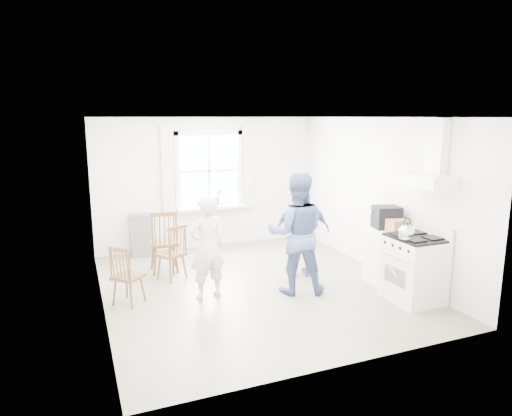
{
  "coord_description": "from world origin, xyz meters",
  "views": [
    {
      "loc": [
        -2.5,
        -6.27,
        2.61
      ],
      "look_at": [
        0.1,
        0.2,
        1.21
      ],
      "focal_mm": 32.0,
      "sensor_mm": 36.0,
      "label": 1
    }
  ],
  "objects": [
    {
      "name": "room_shell",
      "position": [
        0.0,
        0.0,
        1.3
      ],
      "size": [
        4.62,
        5.12,
        2.64
      ],
      "color": "gray",
      "rests_on": "ground"
    },
    {
      "name": "window_assembly",
      "position": [
        0.0,
        2.45,
        1.46
      ],
      "size": [
        1.88,
        0.24,
        1.7
      ],
      "color": "white",
      "rests_on": "room_shell"
    },
    {
      "name": "range_hood",
      "position": [
        2.07,
        -1.35,
        1.9
      ],
      "size": [
        0.45,
        0.76,
        0.94
      ],
      "color": "white",
      "rests_on": "room_shell"
    },
    {
      "name": "shelf_unit",
      "position": [
        -1.4,
        2.33,
        0.4
      ],
      "size": [
        0.4,
        0.3,
        0.8
      ],
      "primitive_type": "cube",
      "color": "slate",
      "rests_on": "ground"
    },
    {
      "name": "gas_stove",
      "position": [
        1.91,
        -1.35,
        0.48
      ],
      "size": [
        0.68,
        0.76,
        1.12
      ],
      "color": "white",
      "rests_on": "ground"
    },
    {
      "name": "kettle",
      "position": [
        1.67,
        -1.42,
        1.05
      ],
      "size": [
        0.22,
        0.22,
        0.31
      ],
      "color": "silver",
      "rests_on": "gas_stove"
    },
    {
      "name": "low_cabinet",
      "position": [
        1.98,
        -0.65,
        0.45
      ],
      "size": [
        0.5,
        0.55,
        0.9
      ],
      "primitive_type": "cube",
      "color": "white",
      "rests_on": "ground"
    },
    {
      "name": "stereo_stack",
      "position": [
        1.97,
        -0.6,
        1.07
      ],
      "size": [
        0.46,
        0.43,
        0.34
      ],
      "color": "black",
      "rests_on": "low_cabinet"
    },
    {
      "name": "cardboard_box",
      "position": [
        1.98,
        -0.86,
        0.99
      ],
      "size": [
        0.3,
        0.22,
        0.19
      ],
      "primitive_type": "cube",
      "rotation": [
        0.0,
        0.0,
        0.04
      ],
      "color": "#AB7552",
      "rests_on": "low_cabinet"
    },
    {
      "name": "windsor_chair_a",
      "position": [
        -1.17,
        1.15,
        0.66
      ],
      "size": [
        0.48,
        0.47,
        1.08
      ],
      "color": "#4E3119",
      "rests_on": "ground"
    },
    {
      "name": "windsor_chair_b",
      "position": [
        -1.97,
        -0.01,
        0.53
      ],
      "size": [
        0.51,
        0.51,
        0.87
      ],
      "color": "#4E3119",
      "rests_on": "ground"
    },
    {
      "name": "windsor_chair_c",
      "position": [
        -1.08,
        0.74,
        0.56
      ],
      "size": [
        0.52,
        0.52,
        0.92
      ],
      "color": "#4E3119",
      "rests_on": "ground"
    },
    {
      "name": "person_left",
      "position": [
        -0.8,
        -0.15,
        0.76
      ],
      "size": [
        0.64,
        0.64,
        1.52
      ],
      "primitive_type": "imported",
      "rotation": [
        0.0,
        0.0,
        3.32
      ],
      "color": "silver",
      "rests_on": "ground"
    },
    {
      "name": "person_mid",
      "position": [
        0.5,
        -0.42,
        0.91
      ],
      "size": [
        1.14,
        1.14,
        1.82
      ],
      "primitive_type": "imported",
      "rotation": [
        0.0,
        0.0,
        2.79
      ],
      "color": "#495A89",
      "rests_on": "ground"
    },
    {
      "name": "person_right",
      "position": [
        0.9,
        0.17,
        0.78
      ],
      "size": [
        1.12,
        1.12,
        1.56
      ],
      "primitive_type": "imported",
      "rotation": [
        0.0,
        0.0,
        2.88
      ],
      "color": "navy",
      "rests_on": "ground"
    },
    {
      "name": "potted_plant",
      "position": [
        0.14,
        2.36,
        1.02
      ],
      "size": [
        0.18,
        0.18,
        0.33
      ],
      "primitive_type": "imported",
      "rotation": [
        0.0,
        0.0,
        0.01
      ],
      "color": "#306D38",
      "rests_on": "window_assembly"
    }
  ]
}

